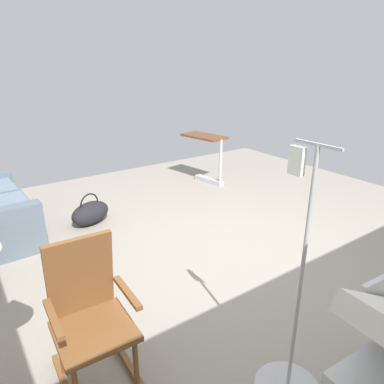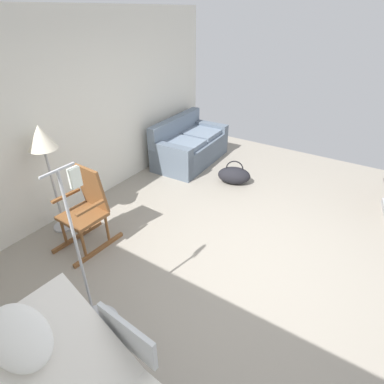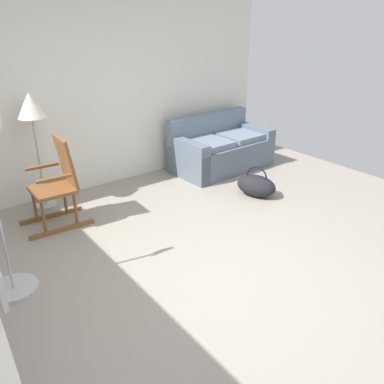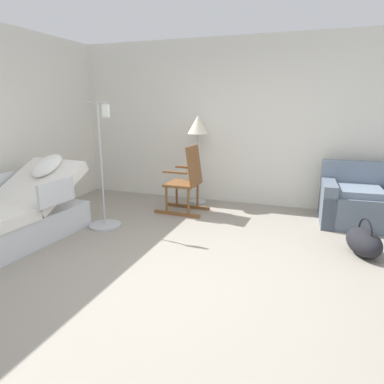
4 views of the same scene
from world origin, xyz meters
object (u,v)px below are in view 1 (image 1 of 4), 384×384
Objects in this scene: overbed_table at (207,153)px; duffel_bag at (90,213)px; rocking_chair at (90,318)px; iv_pole at (290,361)px.

overbed_table reaches higher than duffel_bag.
iv_pole is at bearing -129.93° from rocking_chair.
rocking_chair reaches higher than overbed_table.
rocking_chair is 2.59m from duffel_bag.
overbed_table is (2.92, -3.19, 0.03)m from rocking_chair.
duffel_bag is at bearing 101.94° from overbed_table.
overbed_table is 1.37× the size of duffel_bag.
rocking_chair is at bearing 160.77° from duffel_bag.
duffel_bag is (2.43, -0.85, -0.35)m from rocking_chair.
iv_pole is (-0.84, -1.00, -0.25)m from rocking_chair.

